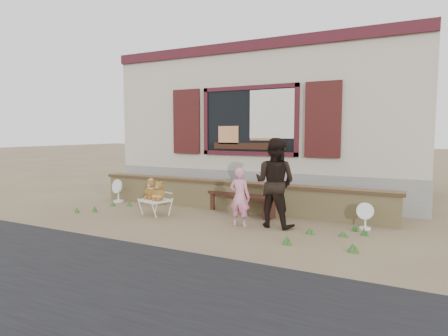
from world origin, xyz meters
The scene contains 12 objects.
ground centered at (0.00, 0.00, 0.00)m, with size 80.00×80.00×0.00m, color brown.
shopfront centered at (0.00, 4.49, 2.00)m, with size 8.04×5.13×4.00m.
brick_wall centered at (0.00, 1.00, 0.34)m, with size 7.10×0.36×0.67m.
bench centered at (0.34, 0.76, 0.32)m, with size 1.74×0.83×0.44m.
folding_chair centered at (-1.24, -0.20, 0.31)m, with size 0.67×0.62×0.34m.
teddy_bear_left centered at (-1.37, -0.16, 0.56)m, with size 0.31×0.27×0.43m, color brown, non-canonical shape.
teddy_bear_right centered at (-1.10, -0.24, 0.55)m, with size 0.31×0.27×0.42m, color brown, non-canonical shape.
child centered at (0.76, -0.24, 0.56)m, with size 0.41×0.27×1.11m, color pink.
adult centered at (1.35, 0.03, 0.83)m, with size 0.81×0.63×1.67m, color black.
fan_left centered at (-3.03, 0.62, 0.29)m, with size 0.37×0.24×0.58m.
fan_right centered at (2.90, 0.59, 0.25)m, with size 0.32×0.21×0.50m.
grass_tufts centered at (0.87, -0.32, 0.06)m, with size 6.01×1.46×0.15m.
Camera 1 is at (3.63, -6.56, 1.76)m, focal length 30.00 mm.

